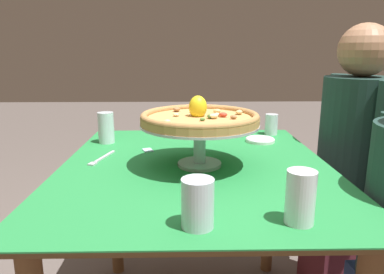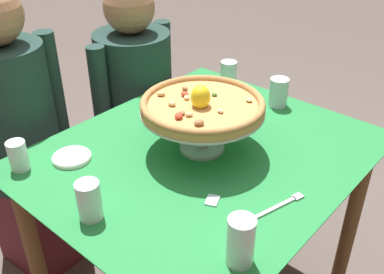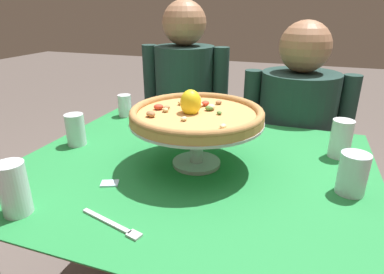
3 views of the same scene
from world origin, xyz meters
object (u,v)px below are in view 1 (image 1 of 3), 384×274
Objects in this scene: pizza_stand at (200,133)px; water_glass_side_left at (197,125)px; water_glass_back_left at (271,126)px; side_plate at (260,140)px; sugar_packet at (148,150)px; water_glass_back_right at (300,200)px; dinner_fork at (101,159)px; water_glass_front_left at (106,129)px; diner_left at (351,175)px; water_glass_side_right at (198,207)px; pizza at (200,118)px.

water_glass_side_left is (-0.48, 0.01, -0.07)m from pizza_stand.
side_plate is (0.14, -0.08, -0.03)m from water_glass_back_left.
side_plate is at bearing 105.88° from sugar_packet.
water_glass_back_right is 0.79m from dinner_fork.
sugar_packet is (-0.64, -0.43, -0.06)m from water_glass_back_right.
water_glass_front_left is 1.13m from diner_left.
water_glass_back_right is at bearing -4.99° from side_plate.
sugar_packet is at bearing -164.45° from water_glass_side_right.
water_glass_front_left is (0.14, -0.77, 0.02)m from water_glass_back_left.
diner_left is (0.03, 0.42, -0.16)m from side_plate.
water_glass_front_left is 1.04× the size of water_glass_back_right.
side_plate is at bearing 90.24° from water_glass_front_left.
dinner_fork is (-0.08, -0.37, -0.17)m from pizza.
pizza is 3.50× the size of water_glass_side_right.
water_glass_side_left reaches higher than sugar_packet.
pizza_stand reaches higher than dinner_fork.
water_glass_side_left is 0.75m from diner_left.
water_glass_back_right reaches higher than sugar_packet.
water_glass_back_left is at bearing 157.18° from water_glass_side_right.
water_glass_back_right is 1.12× the size of water_glass_side_left.
pizza_stand is 4.13× the size of water_glass_back_left.
diner_left reaches higher than pizza.
dinner_fork is at bearing 7.17° from water_glass_front_left.
side_plate is (-0.00, 0.69, -0.05)m from water_glass_front_left.
pizza_stand reaches higher than sugar_packet.
pizza is at bearing 77.85° from dinner_fork.
water_glass_side_left is 1.00× the size of water_glass_side_right.
dinner_fork is (0.40, -0.74, -0.04)m from water_glass_back_left.
pizza is 3.51× the size of water_glass_side_left.
water_glass_front_left is 1.00m from water_glass_back_right.
water_glass_front_left reaches higher than water_glass_side_left.
sugar_packet is 0.04× the size of diner_left.
side_plate is at bearing 175.01° from water_glass_back_right.
dinner_fork is 3.72× the size of sugar_packet.
sugar_packet is at bearing -146.31° from water_glass_back_right.
water_glass_front_left is 0.26m from dinner_fork.
pizza_stand is 0.06m from pizza.
water_glass_back_left is 0.85× the size of water_glass_side_right.
water_glass_front_left is at bearing -154.44° from water_glass_side_right.
water_glass_side_right is at bearing -1.98° from water_glass_side_left.
sugar_packet is at bearing -74.12° from side_plate.
pizza is at bearing -37.75° from water_glass_back_left.
water_glass_back_right is at bearing 26.48° from pizza.
water_glass_back_left is 0.17m from side_plate.
diner_left is (-0.11, 0.91, -0.15)m from sugar_packet.
pizza_stand is at bearing -1.08° from water_glass_side_left.
side_plate is 0.45m from diner_left.
water_glass_back_right reaches higher than water_glass_back_left.
pizza_stand is 3.54× the size of water_glass_side_left.
water_glass_back_right is at bearing 26.55° from pizza_stand.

